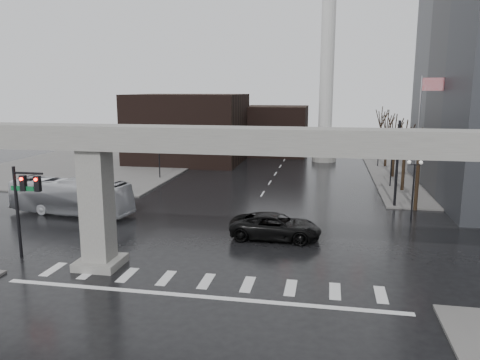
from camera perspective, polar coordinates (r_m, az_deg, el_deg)
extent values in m
plane|color=black|center=(28.20, -3.60, -11.42)|extent=(160.00, 160.00, 0.00)
cube|color=#615F5D|center=(70.16, -17.07, 1.79)|extent=(28.00, 36.00, 0.15)
cube|color=gray|center=(26.21, -3.81, 4.96)|extent=(48.00, 2.20, 1.40)
cube|color=gray|center=(29.51, -17.00, -3.41)|extent=(1.60, 1.60, 7.30)
cube|color=gray|center=(30.51, -16.64, -9.60)|extent=(2.60, 2.60, 0.50)
cube|color=black|center=(70.54, -6.29, 6.29)|extent=(16.00, 14.00, 10.00)
cube|color=black|center=(78.00, 4.42, 6.04)|extent=(10.00, 10.00, 8.00)
cylinder|color=silver|center=(71.36, 10.60, 14.26)|extent=(2.00, 2.00, 30.00)
cylinder|color=gray|center=(71.96, 10.19, 2.75)|extent=(3.60, 3.60, 1.20)
cylinder|color=black|center=(44.99, 18.60, 1.81)|extent=(0.24, 0.24, 8.00)
cylinder|color=black|center=(44.18, 11.08, 6.21)|extent=(12.00, 0.18, 0.18)
cube|color=black|center=(44.35, 14.94, 5.22)|extent=(0.35, 0.30, 1.00)
cube|color=black|center=(44.23, 10.40, 5.39)|extent=(0.35, 0.30, 1.00)
cube|color=black|center=(44.39, 5.86, 5.54)|extent=(0.35, 0.30, 1.00)
sphere|color=#FF0C05|center=(44.15, 14.98, 5.58)|extent=(0.20, 0.20, 0.20)
cube|color=#0D5D2D|center=(44.45, 16.91, 5.71)|extent=(1.80, 0.05, 0.35)
cube|color=#0D5D2D|center=(44.23, 8.47, 6.04)|extent=(1.80, 0.05, 0.35)
cylinder|color=black|center=(33.12, -25.48, -3.62)|extent=(0.20, 0.20, 6.00)
cylinder|color=black|center=(32.02, -24.42, 0.76)|extent=(2.00, 0.14, 0.14)
cube|color=black|center=(32.36, -24.91, -0.35)|extent=(0.35, 0.30, 1.00)
cube|color=black|center=(31.80, -23.44, -0.42)|extent=(0.35, 0.30, 1.00)
cube|color=#0D5D2D|center=(32.49, -25.00, -0.95)|extent=(1.60, 0.05, 0.30)
cylinder|color=silver|center=(48.22, 20.84, 4.65)|extent=(0.12, 0.12, 12.00)
cube|color=red|center=(48.17, 22.46, 10.74)|extent=(2.00, 0.03, 1.20)
cylinder|color=black|center=(40.71, 20.32, -1.51)|extent=(0.14, 0.14, 4.80)
cube|color=black|center=(40.29, 20.54, 1.75)|extent=(0.90, 0.06, 0.06)
sphere|color=silver|center=(40.19, 19.93, 2.06)|extent=(0.32, 0.32, 0.32)
sphere|color=silver|center=(40.35, 21.19, 2.00)|extent=(0.32, 0.32, 0.32)
cylinder|color=black|center=(54.33, 17.95, 1.65)|extent=(0.14, 0.14, 4.80)
cube|color=black|center=(54.02, 18.10, 4.10)|extent=(0.90, 0.06, 0.06)
sphere|color=silver|center=(53.94, 17.64, 4.34)|extent=(0.32, 0.32, 0.32)
sphere|color=silver|center=(54.06, 18.58, 4.29)|extent=(0.32, 0.32, 0.32)
cylinder|color=black|center=(68.11, 16.53, 3.53)|extent=(0.14, 0.14, 4.80)
cube|color=black|center=(67.86, 16.64, 5.50)|extent=(0.90, 0.06, 0.06)
sphere|color=silver|center=(67.80, 16.27, 5.68)|extent=(0.32, 0.32, 0.32)
sphere|color=silver|center=(67.89, 17.03, 5.65)|extent=(0.32, 0.32, 0.32)
cylinder|color=black|center=(44.84, -16.05, -0.14)|extent=(0.14, 0.14, 4.80)
cube|color=black|center=(44.47, -16.21, 2.83)|extent=(0.90, 0.06, 0.06)
sphere|color=silver|center=(44.64, -16.74, 3.09)|extent=(0.32, 0.32, 0.32)
sphere|color=silver|center=(44.24, -15.70, 3.08)|extent=(0.32, 0.32, 0.32)
cylinder|color=black|center=(57.49, -9.81, 2.52)|extent=(0.14, 0.14, 4.80)
cube|color=black|center=(57.20, -9.89, 4.84)|extent=(0.90, 0.06, 0.06)
sphere|color=silver|center=(57.34, -10.32, 5.04)|extent=(0.32, 0.32, 0.32)
sphere|color=silver|center=(57.02, -9.47, 5.04)|extent=(0.32, 0.32, 0.32)
cylinder|color=black|center=(70.65, -5.85, 4.19)|extent=(0.14, 0.14, 4.80)
cube|color=black|center=(70.41, -5.89, 6.09)|extent=(0.90, 0.06, 0.06)
sphere|color=silver|center=(70.53, -6.25, 6.25)|extent=(0.32, 0.32, 0.32)
sphere|color=silver|center=(70.27, -5.54, 6.25)|extent=(0.32, 0.32, 0.32)
cylinder|color=black|center=(44.77, 20.75, -0.62)|extent=(0.34, 0.34, 4.55)
cylinder|color=black|center=(44.21, 21.08, 4.13)|extent=(0.12, 1.52, 2.98)
cylinder|color=black|center=(44.58, 21.63, 3.84)|extent=(0.83, 1.14, 2.51)
cylinder|color=black|center=(52.53, 19.29, 1.17)|extent=(0.34, 0.34, 4.66)
cylinder|color=black|center=(52.05, 19.56, 5.32)|extent=(0.12, 1.55, 3.05)
cylinder|color=black|center=(52.40, 20.04, 5.06)|extent=(0.85, 1.16, 2.57)
cylinder|color=black|center=(60.35, 18.21, 2.50)|extent=(0.34, 0.34, 4.76)
cylinder|color=black|center=(59.93, 18.43, 6.20)|extent=(0.12, 1.59, 3.11)
cylinder|color=black|center=(60.26, 18.86, 5.96)|extent=(0.86, 1.18, 2.62)
cylinder|color=black|center=(68.21, 17.37, 3.52)|extent=(0.34, 0.34, 4.87)
cylinder|color=black|center=(67.84, 17.57, 6.87)|extent=(0.12, 1.62, 3.18)
cylinder|color=black|center=(68.16, 17.95, 6.65)|extent=(0.88, 1.20, 2.68)
cylinder|color=black|center=(76.10, 16.71, 4.33)|extent=(0.34, 0.34, 4.97)
cylinder|color=black|center=(75.77, 16.88, 7.40)|extent=(0.12, 1.65, 3.25)
cylinder|color=black|center=(76.08, 17.23, 7.20)|extent=(0.89, 1.23, 2.74)
imported|color=black|center=(34.34, 4.34, -5.65)|extent=(6.65, 3.11, 1.84)
imported|color=silver|center=(43.32, -19.93, -1.89)|extent=(11.50, 4.06, 3.13)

